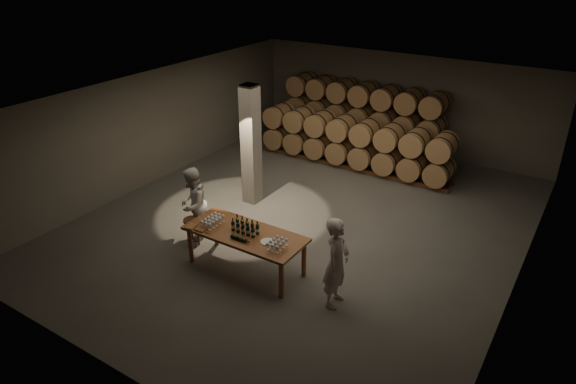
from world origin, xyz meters
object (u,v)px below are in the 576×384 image
Objects in this scene: bottle_cluster at (245,227)px; person_man at (336,263)px; tasting_table at (245,237)px; plate at (267,242)px; stool at (192,224)px; notebook_near at (201,229)px; person_woman at (193,204)px.

person_man reaches higher than bottle_cluster.
tasting_table is 0.62m from plate.
plate is at bearing -7.11° from bottle_cluster.
bottle_cluster is at bearing -4.28° from stool.
person_man is (2.15, -0.02, -0.08)m from bottle_cluster.
person_man is at bearing 5.77° from notebook_near.
stool is at bearing 13.23° from person_woman.
plate reaches higher than tasting_table.
plate is 1.54m from person_man.
notebook_near is (-1.46, -0.35, 0.01)m from plate.
notebook_near is at bearing 29.08° from person_woman.
tasting_table is 3.94× the size of stool.
bottle_cluster reaches higher than plate.
bottle_cluster is 2.06× the size of plate.
person_woman reaches higher than stool.
person_man is at bearing 63.30° from person_woman.
tasting_table is at bearing 174.40° from plate.
person_woman reaches higher than bottle_cluster.
notebook_near reaches higher than tasting_table.
person_woman is (-2.42, 0.45, -0.02)m from plate.
person_man is 1.05× the size of person_woman.
person_woman is at bearing 167.73° from tasting_table.
person_man reaches higher than stool.
stool is (-1.63, 0.12, -0.47)m from bottle_cluster.
stool is at bearing 175.15° from tasting_table.
person_man is at bearing -0.04° from tasting_table.
plate is 2.46m from person_woman.
stool is (-1.63, 0.14, -0.26)m from tasting_table.
person_man reaches higher than plate.
bottle_cluster reaches higher than stool.
bottle_cluster is at bearing 104.63° from tasting_table.
person_woman is at bearing 168.21° from bottle_cluster.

